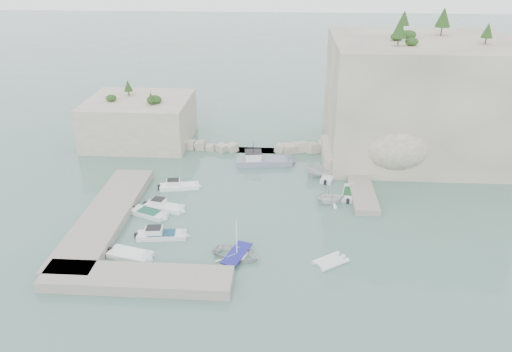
# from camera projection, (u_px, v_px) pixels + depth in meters

# --- Properties ---
(ground) EXTENTS (400.00, 400.00, 0.00)m
(ground) POSITION_uv_depth(u_px,v_px,m) (253.00, 221.00, 57.85)
(ground) COLOR slate
(ground) RESTS_ON ground
(cliff_east) EXTENTS (26.00, 22.00, 17.00)m
(cliff_east) POSITION_uv_depth(u_px,v_px,m) (418.00, 98.00, 73.73)
(cliff_east) COLOR beige
(cliff_east) RESTS_ON ground
(cliff_terrace) EXTENTS (8.00, 10.00, 2.50)m
(cliff_terrace) POSITION_uv_depth(u_px,v_px,m) (350.00, 155.00, 72.85)
(cliff_terrace) COLOR beige
(cliff_terrace) RESTS_ON ground
(outcrop_west) EXTENTS (16.00, 14.00, 7.00)m
(outcrop_west) POSITION_uv_depth(u_px,v_px,m) (140.00, 120.00, 80.20)
(outcrop_west) COLOR beige
(outcrop_west) RESTS_ON ground
(quay_west) EXTENTS (5.00, 24.00, 1.10)m
(quay_west) POSITION_uv_depth(u_px,v_px,m) (106.00, 216.00, 57.72)
(quay_west) COLOR #9E9689
(quay_west) RESTS_ON ground
(quay_south) EXTENTS (18.00, 4.00, 1.10)m
(quay_south) POSITION_uv_depth(u_px,v_px,m) (137.00, 279.00, 46.89)
(quay_south) COLOR #9E9689
(quay_south) RESTS_ON ground
(ledge_east) EXTENTS (3.00, 16.00, 0.80)m
(ledge_east) POSITION_uv_depth(u_px,v_px,m) (360.00, 184.00, 65.93)
(ledge_east) COLOR #9E9689
(ledge_east) RESTS_ON ground
(breakwater) EXTENTS (28.00, 3.00, 1.40)m
(breakwater) POSITION_uv_depth(u_px,v_px,m) (256.00, 146.00, 77.53)
(breakwater) COLOR beige
(breakwater) RESTS_ON ground
(motorboat_a) EXTENTS (5.79, 2.72, 1.40)m
(motorboat_a) POSITION_uv_depth(u_px,v_px,m) (180.00, 188.00, 65.64)
(motorboat_a) COLOR white
(motorboat_a) RESTS_ON ground
(motorboat_b) EXTENTS (5.56, 2.92, 1.40)m
(motorboat_b) POSITION_uv_depth(u_px,v_px,m) (164.00, 209.00, 60.45)
(motorboat_b) COLOR white
(motorboat_b) RESTS_ON ground
(motorboat_c) EXTENTS (5.22, 3.56, 0.70)m
(motorboat_c) POSITION_uv_depth(u_px,v_px,m) (149.00, 215.00, 59.10)
(motorboat_c) COLOR silver
(motorboat_c) RESTS_ON ground
(motorboat_d) EXTENTS (6.00, 2.39, 1.40)m
(motorboat_d) POSITION_uv_depth(u_px,v_px,m) (162.00, 238.00, 54.59)
(motorboat_d) COLOR silver
(motorboat_d) RESTS_ON ground
(motorboat_e) EXTENTS (5.25, 3.19, 0.70)m
(motorboat_e) POSITION_uv_depth(u_px,v_px,m) (130.00, 257.00, 51.18)
(motorboat_e) COLOR white
(motorboat_e) RESTS_ON ground
(rowboat) EXTENTS (5.82, 4.92, 1.03)m
(rowboat) POSITION_uv_depth(u_px,v_px,m) (237.00, 257.00, 51.12)
(rowboat) COLOR silver
(rowboat) RESTS_ON ground
(inflatable_dinghy) EXTENTS (4.05, 3.60, 0.44)m
(inflatable_dinghy) POSITION_uv_depth(u_px,v_px,m) (330.00, 263.00, 50.24)
(inflatable_dinghy) COLOR silver
(inflatable_dinghy) RESTS_ON ground
(tender_east_a) EXTENTS (4.49, 4.10, 2.01)m
(tender_east_a) POSITION_uv_depth(u_px,v_px,m) (330.00, 203.00, 61.90)
(tender_east_a) COLOR white
(tender_east_a) RESTS_ON ground
(tender_east_b) EXTENTS (2.59, 5.16, 0.70)m
(tender_east_b) POSITION_uv_depth(u_px,v_px,m) (349.00, 195.00, 63.84)
(tender_east_b) COLOR silver
(tender_east_b) RESTS_ON ground
(tender_east_c) EXTENTS (2.58, 4.74, 0.70)m
(tender_east_c) POSITION_uv_depth(u_px,v_px,m) (328.00, 178.00, 68.50)
(tender_east_c) COLOR white
(tender_east_c) RESTS_ON ground
(tender_east_d) EXTENTS (5.40, 2.64, 2.00)m
(tender_east_d) POSITION_uv_depth(u_px,v_px,m) (324.00, 176.00, 69.07)
(tender_east_d) COLOR silver
(tender_east_d) RESTS_ON ground
(work_boat) EXTENTS (9.08, 3.68, 2.20)m
(work_boat) POSITION_uv_depth(u_px,v_px,m) (264.00, 164.00, 72.87)
(work_boat) COLOR slate
(work_boat) RESTS_ON ground
(rowboat_mast) EXTENTS (0.10, 0.10, 4.20)m
(rowboat_mast) POSITION_uv_depth(u_px,v_px,m) (237.00, 236.00, 50.02)
(rowboat_mast) COLOR white
(rowboat_mast) RESTS_ON rowboat
(vegetation) EXTENTS (53.48, 13.88, 13.40)m
(vegetation) POSITION_uv_depth(u_px,v_px,m) (389.00, 31.00, 71.35)
(vegetation) COLOR #1E4219
(vegetation) RESTS_ON ground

